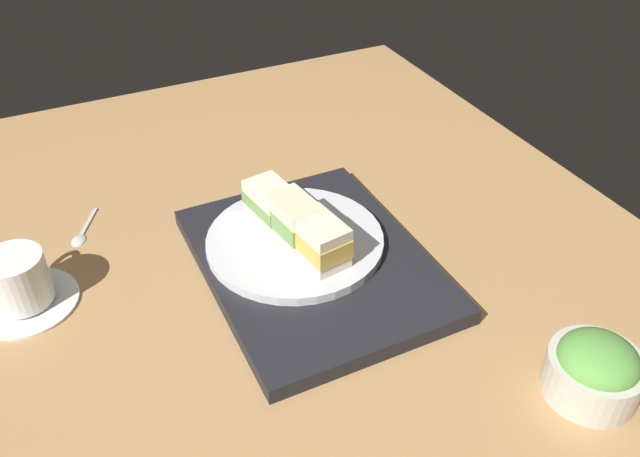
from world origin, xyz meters
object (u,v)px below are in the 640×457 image
object	(u,v)px
coffee_cup	(20,283)
teaspoon	(81,234)
sandwich_near	(320,241)
salad_bowl	(595,369)
sandwich_plate	(295,241)
sandwich_middle	(294,220)
sandwich_far	(271,203)

from	to	relation	value
coffee_cup	teaspoon	bearing A→B (deg)	-37.93
coffee_cup	sandwich_near	bearing A→B (deg)	-108.71
salad_bowl	teaspoon	size ratio (longest dim) A/B	1.20
sandwich_plate	salad_bowl	size ratio (longest dim) A/B	2.33
sandwich_middle	teaspoon	world-z (taller)	sandwich_middle
sandwich_near	coffee_cup	bearing A→B (deg)	71.29
sandwich_middle	teaspoon	distance (cm)	31.75
sandwich_near	sandwich_far	world-z (taller)	sandwich_near
sandwich_middle	salad_bowl	bearing A→B (deg)	-150.65
sandwich_plate	sandwich_far	size ratio (longest dim) A/B	2.84
sandwich_plate	teaspoon	world-z (taller)	sandwich_plate
salad_bowl	sandwich_middle	bearing A→B (deg)	29.35
sandwich_far	coffee_cup	size ratio (longest dim) A/B	0.65
salad_bowl	sandwich_plate	bearing A→B (deg)	29.35
sandwich_near	salad_bowl	xyz separation A→B (cm)	(-29.34, -18.45, -2.90)
sandwich_middle	sandwich_plate	bearing A→B (deg)	90.00
sandwich_middle	coffee_cup	size ratio (longest dim) A/B	0.63
sandwich_plate	sandwich_far	bearing A→B (deg)	11.35
sandwich_far	teaspoon	xyz separation A→B (cm)	(12.30, 24.58, -5.66)
sandwich_near	sandwich_middle	distance (cm)	5.50
sandwich_near	coffee_cup	xyz separation A→B (cm)	(11.99, 35.39, -3.04)
salad_bowl	teaspoon	bearing A→B (deg)	40.77
sandwich_far	salad_bowl	xyz separation A→B (cm)	(-40.11, -20.61, -2.57)
sandwich_middle	salad_bowl	world-z (taller)	sandwich_middle
sandwich_near	salad_bowl	size ratio (longest dim) A/B	0.82
sandwich_plate	sandwich_near	size ratio (longest dim) A/B	2.86
coffee_cup	teaspoon	xyz separation A→B (cm)	(11.09, -8.64, -2.94)
sandwich_plate	sandwich_middle	bearing A→B (deg)	-90.00
sandwich_far	salad_bowl	bearing A→B (deg)	-152.81
sandwich_far	teaspoon	distance (cm)	28.07
sandwich_near	sandwich_middle	world-z (taller)	same
sandwich_middle	salad_bowl	xyz separation A→B (cm)	(-34.72, -19.53, -2.94)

